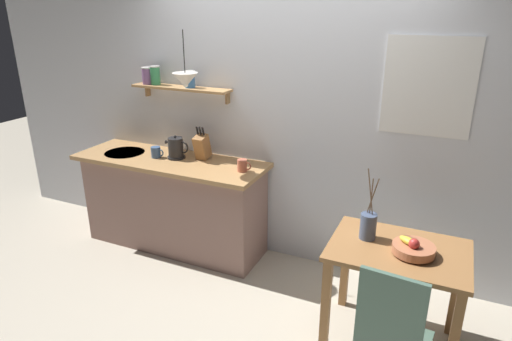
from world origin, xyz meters
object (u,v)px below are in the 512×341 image
(twig_vase, at_px, (368,225))
(pendant_lamp, at_px, (185,80))
(knife_block, at_px, (202,146))
(coffee_mug_spare, at_px, (243,165))
(dining_chair_near, at_px, (390,339))
(electric_kettle, at_px, (176,148))
(dining_table, at_px, (397,267))
(fruit_bowl, at_px, (413,248))
(coffee_mug_by_sink, at_px, (156,152))

(twig_vase, bearing_deg, pendant_lamp, 168.93)
(knife_block, relative_size, coffee_mug_spare, 2.50)
(dining_chair_near, bearing_deg, coffee_mug_spare, 142.24)
(electric_kettle, distance_m, coffee_mug_spare, 0.71)
(dining_chair_near, relative_size, coffee_mug_spare, 7.92)
(dining_table, relative_size, coffee_mug_spare, 7.00)
(twig_vase, xyz_separation_m, knife_block, (-1.62, 0.55, 0.19))
(fruit_bowl, height_order, knife_block, knife_block)
(twig_vase, distance_m, coffee_mug_by_sink, 2.09)
(coffee_mug_spare, bearing_deg, electric_kettle, 175.58)
(fruit_bowl, bearing_deg, twig_vase, 163.40)
(dining_table, xyz_separation_m, fruit_bowl, (0.09, -0.04, 0.18))
(electric_kettle, height_order, pendant_lamp, pendant_lamp)
(knife_block, xyz_separation_m, coffee_mug_by_sink, (-0.42, -0.13, -0.07))
(dining_chair_near, distance_m, coffee_mug_spare, 1.86)
(coffee_mug_by_sink, relative_size, pendant_lamp, 0.29)
(twig_vase, distance_m, knife_block, 1.72)
(fruit_bowl, xyz_separation_m, electric_kettle, (-2.17, 0.57, 0.21))
(fruit_bowl, relative_size, coffee_mug_by_sink, 2.06)
(coffee_mug_by_sink, bearing_deg, dining_table, -11.81)
(dining_chair_near, xyz_separation_m, fruit_bowl, (0.03, 0.59, 0.25))
(dining_table, bearing_deg, coffee_mug_spare, 160.77)
(knife_block, height_order, coffee_mug_spare, knife_block)
(twig_vase, xyz_separation_m, pendant_lamp, (-1.61, 0.31, 0.82))
(knife_block, bearing_deg, dining_chair_near, -32.90)
(knife_block, relative_size, coffee_mug_by_sink, 2.44)
(dining_chair_near, relative_size, electric_kettle, 4.11)
(fruit_bowl, xyz_separation_m, coffee_mug_by_sink, (-2.35, 0.51, 0.17))
(twig_vase, distance_m, electric_kettle, 1.93)
(dining_table, relative_size, knife_block, 2.80)
(dining_table, relative_size, electric_kettle, 3.63)
(dining_table, distance_m, pendant_lamp, 2.14)
(pendant_lamp, bearing_deg, coffee_mug_by_sink, 166.19)
(fruit_bowl, height_order, pendant_lamp, pendant_lamp)
(dining_table, bearing_deg, fruit_bowl, -24.60)
(dining_table, distance_m, coffee_mug_spare, 1.49)
(coffee_mug_by_sink, bearing_deg, electric_kettle, 18.11)
(knife_block, bearing_deg, fruit_bowl, -18.33)
(dining_table, bearing_deg, knife_block, 161.98)
(electric_kettle, distance_m, knife_block, 0.25)
(dining_chair_near, xyz_separation_m, pendant_lamp, (-1.89, 1.00, 1.13))
(coffee_mug_spare, bearing_deg, fruit_bowl, -19.56)
(dining_chair_near, height_order, twig_vase, twig_vase)
(dining_chair_near, bearing_deg, coffee_mug_by_sink, 154.58)
(electric_kettle, relative_size, coffee_mug_by_sink, 1.88)
(electric_kettle, distance_m, pendant_lamp, 0.73)
(dining_table, relative_size, pendant_lamp, 1.97)
(dining_table, bearing_deg, twig_vase, 166.80)
(dining_chair_near, height_order, electric_kettle, electric_kettle)
(electric_kettle, height_order, knife_block, knife_block)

